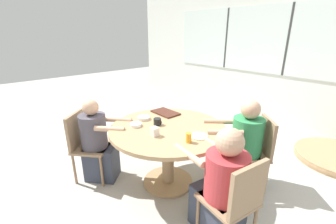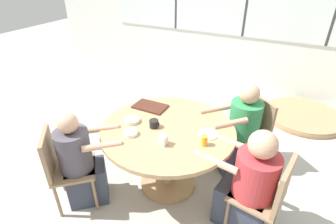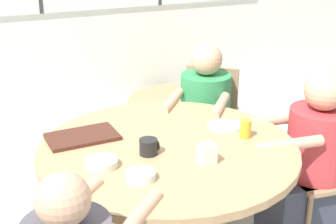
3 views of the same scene
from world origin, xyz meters
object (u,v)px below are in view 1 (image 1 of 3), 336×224
(chair_for_man_teal_shirt, at_px, (257,147))
(chair_for_man_blue_shirt, at_px, (84,141))
(milk_carton_small, at_px, (155,132))
(juice_glass, at_px, (189,138))
(coffee_mug, at_px, (158,122))
(person_man_blue_shirt, at_px, (98,145))
(bowl_cereal, at_px, (144,118))
(person_woman_green_shirt, at_px, (221,190))
(person_man_teal_shirt, at_px, (242,149))
(chair_for_woman_green_shirt, at_px, (237,198))
(bowl_white_shallow, at_px, (136,125))

(chair_for_man_teal_shirt, bearing_deg, chair_for_man_blue_shirt, 87.05)
(milk_carton_small, bearing_deg, juice_glass, 25.96)
(coffee_mug, bearing_deg, person_man_blue_shirt, -134.98)
(chair_for_man_blue_shirt, relative_size, bowl_cereal, 5.49)
(chair_for_man_teal_shirt, relative_size, coffee_mug, 8.95)
(person_woman_green_shirt, height_order, person_man_teal_shirt, person_man_teal_shirt)
(chair_for_woman_green_shirt, height_order, bowl_white_shallow, chair_for_woman_green_shirt)
(person_woman_green_shirt, bearing_deg, coffee_mug, 93.98)
(chair_for_man_teal_shirt, xyz_separation_m, bowl_cereal, (-1.07, -0.82, 0.25))
(chair_for_man_teal_shirt, bearing_deg, bowl_white_shallow, 89.34)
(coffee_mug, distance_m, bowl_white_shallow, 0.25)
(chair_for_woman_green_shirt, height_order, juice_glass, chair_for_woman_green_shirt)
(juice_glass, bearing_deg, bowl_white_shallow, -165.99)
(juice_glass, xyz_separation_m, bowl_cereal, (-0.78, 0.02, -0.03))
(chair_for_woman_green_shirt, xyz_separation_m, milk_carton_small, (-0.94, -0.09, 0.28))
(chair_for_woman_green_shirt, relative_size, bowl_cereal, 5.49)
(person_woman_green_shirt, bearing_deg, juice_glass, 93.59)
(bowl_white_shallow, distance_m, bowl_cereal, 0.22)
(juice_glass, bearing_deg, milk_carton_small, -154.04)
(milk_carton_small, xyz_separation_m, bowl_white_shallow, (-0.34, -0.01, -0.03))
(person_man_teal_shirt, bearing_deg, person_man_blue_shirt, 87.05)
(chair_for_man_blue_shirt, relative_size, coffee_mug, 8.95)
(chair_for_man_teal_shirt, xyz_separation_m, milk_carton_small, (-0.62, -1.00, 0.28))
(person_man_teal_shirt, height_order, juice_glass, person_man_teal_shirt)
(coffee_mug, xyz_separation_m, bowl_white_shallow, (-0.13, -0.21, -0.02))
(person_woman_green_shirt, distance_m, juice_glass, 0.55)
(coffee_mug, relative_size, juice_glass, 0.98)
(chair_for_man_teal_shirt, xyz_separation_m, person_man_blue_shirt, (-1.34, -1.32, -0.04))
(person_woman_green_shirt, xyz_separation_m, coffee_mug, (-0.97, 0.08, 0.31))
(chair_for_man_blue_shirt, bearing_deg, chair_for_woman_green_shirt, 64.91)
(person_man_teal_shirt, bearing_deg, chair_for_man_teal_shirt, -90.00)
(milk_carton_small, relative_size, bowl_cereal, 0.60)
(chair_for_man_blue_shirt, height_order, person_woman_green_shirt, person_woman_green_shirt)
(person_woman_green_shirt, bearing_deg, bowl_white_shallow, 105.34)
(chair_for_man_blue_shirt, relative_size, person_man_blue_shirt, 0.83)
(bowl_white_shallow, bearing_deg, person_man_blue_shirt, -141.17)
(chair_for_woman_green_shirt, bearing_deg, coffee_mug, 93.38)
(person_man_blue_shirt, relative_size, milk_carton_small, 11.03)
(chair_for_man_blue_shirt, xyz_separation_m, bowl_white_shallow, (0.51, 0.42, 0.25))
(person_woman_green_shirt, xyz_separation_m, person_man_teal_shirt, (-0.26, 0.76, 0.00))
(chair_for_man_teal_shirt, relative_size, person_woman_green_shirt, 0.80)
(chair_for_man_blue_shirt, relative_size, person_man_teal_shirt, 0.80)
(chair_for_man_teal_shirt, relative_size, juice_glass, 8.74)
(chair_for_man_teal_shirt, distance_m, person_man_teal_shirt, 0.17)
(coffee_mug, bearing_deg, chair_for_woman_green_shirt, -5.47)
(person_woman_green_shirt, distance_m, bowl_cereal, 1.25)
(person_man_blue_shirt, bearing_deg, chair_for_woman_green_shirt, 62.51)
(person_woman_green_shirt, height_order, coffee_mug, person_woman_green_shirt)
(chair_for_man_teal_shirt, bearing_deg, juice_glass, 113.72)
(chair_for_man_teal_shirt, height_order, bowl_cereal, chair_for_man_teal_shirt)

